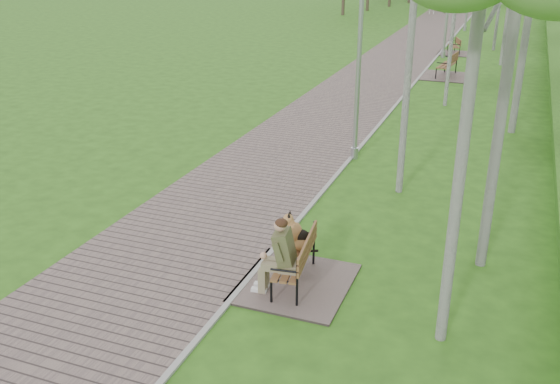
{
  "coord_description": "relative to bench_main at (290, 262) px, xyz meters",
  "views": [
    {
      "loc": [
        3.91,
        -10.33,
        5.58
      ],
      "look_at": [
        0.03,
        -0.29,
        1.11
      ],
      "focal_mm": 40.0,
      "sensor_mm": 36.0,
      "label": 1
    }
  ],
  "objects": [
    {
      "name": "pedestrian_near",
      "position": [
        -3.62,
        40.4,
        0.45
      ],
      "size": [
        0.7,
        0.5,
        1.8
      ],
      "primitive_type": "imported",
      "rotation": [
        0.0,
        0.0,
        3.04
      ],
      "color": "white",
      "rests_on": "ground"
    },
    {
      "name": "bench_third",
      "position": [
        -0.08,
        23.95,
        -0.27
      ],
      "size": [
        1.54,
        1.71,
        0.94
      ],
      "color": "#645451",
      "rests_on": "ground"
    },
    {
      "name": "kerb",
      "position": [
        -0.71,
        23.11,
        -0.42
      ],
      "size": [
        0.1,
        67.0,
        0.05
      ],
      "primitive_type": "cube",
      "color": "#999993",
      "rests_on": "ground"
    },
    {
      "name": "bench_main",
      "position": [
        0.0,
        0.0,
        0.0
      ],
      "size": [
        1.82,
        2.02,
        1.59
      ],
      "color": "#645451",
      "rests_on": "ground"
    },
    {
      "name": "lamp_post_second",
      "position": [
        -0.42,
        22.65,
        2.09
      ],
      "size": [
        0.21,
        0.21,
        5.42
      ],
      "color": "#999CA1",
      "rests_on": "ground"
    },
    {
      "name": "bench_second",
      "position": [
        0.29,
        18.18,
        -0.21
      ],
      "size": [
        2.0,
        2.22,
        1.23
      ],
      "color": "#645451",
      "rests_on": "ground"
    },
    {
      "name": "walkway",
      "position": [
        -2.46,
        23.11,
        -0.42
      ],
      "size": [
        3.5,
        67.0,
        0.04
      ],
      "primitive_type": "cube",
      "color": "#645451",
      "rests_on": "ground"
    },
    {
      "name": "ground",
      "position": [
        -0.71,
        1.61,
        -0.44
      ],
      "size": [
        120.0,
        120.0,
        0.0
      ],
      "primitive_type": "plane",
      "color": "#2D5819",
      "rests_on": "ground"
    },
    {
      "name": "lamp_post_near",
      "position": [
        -0.65,
        6.75,
        1.99
      ],
      "size": [
        0.2,
        0.2,
        5.2
      ],
      "color": "#999CA1",
      "rests_on": "ground"
    }
  ]
}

